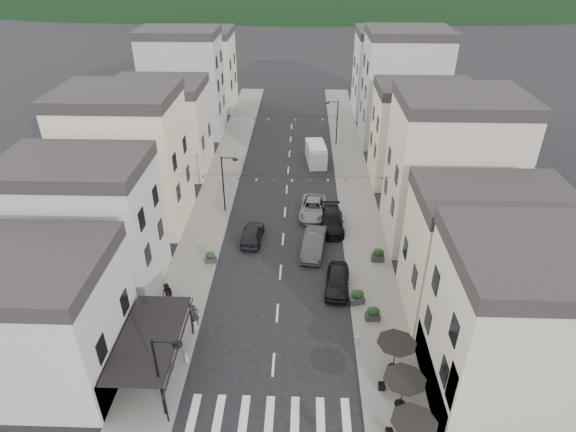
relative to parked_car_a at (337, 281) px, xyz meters
name	(u,v)px	position (x,y,z in m)	size (l,w,h in m)	color
sidewalk_left	(221,184)	(-12.10, 18.00, -0.72)	(4.00, 76.00, 0.12)	slate
sidewalk_right	(354,186)	(2.90, 18.00, -0.72)	(4.00, 76.00, 0.12)	slate
boutique_building	(16,325)	(-20.10, -9.00, 3.22)	(12.00, 8.00, 8.00)	beige
bistro_building	(528,336)	(9.90, -10.00, 4.22)	(10.00, 8.00, 10.00)	beige
boutique_awning	(153,338)	(-11.85, -9.00, 2.33)	(3.77, 7.50, 3.28)	black
buildings_row_left	(165,115)	(-19.10, 23.76, 5.34)	(10.20, 54.16, 14.00)	beige
buildings_row_right	(417,119)	(9.90, 22.60, 5.54)	(10.20, 54.16, 14.50)	beige
cafe_terrace	(404,382)	(3.10, -11.20, 1.58)	(2.50, 8.10, 2.53)	black
streetlamp_left_near	(162,371)	(-10.42, -12.00, 2.92)	(1.70, 0.56, 6.00)	black
streetlamp_left_far	(226,179)	(-10.42, 12.00, 2.92)	(1.70, 0.56, 6.00)	black
streetlamp_right_far	(335,119)	(1.22, 30.00, 2.92)	(1.70, 0.56, 6.00)	black
bollards	(273,366)	(-4.60, -8.50, -0.36)	(11.66, 10.26, 0.60)	gray
bunting_near	(283,180)	(-4.60, 8.00, 4.87)	(19.00, 0.28, 0.62)	black
bunting_far	(289,119)	(-4.60, 24.00, 4.87)	(19.00, 0.28, 0.62)	black
parked_car_a	(337,281)	(0.00, 0.00, 0.00)	(1.84, 4.58, 1.56)	black
parked_car_b	(314,244)	(-1.80, 5.11, 0.07)	(1.79, 5.13, 1.69)	#37373A
parked_car_c	(313,208)	(-1.80, 11.64, -0.02)	(2.51, 5.44, 1.51)	gray
parked_car_d	(332,221)	(0.00, 9.19, -0.01)	(2.14, 5.27, 1.53)	black
parked_car_e	(252,234)	(-7.40, 6.71, -0.02)	(1.79, 4.44, 1.51)	black
delivery_van	(316,153)	(-1.28, 24.39, 0.46)	(2.65, 5.48, 2.54)	silver
pedestrian_a	(195,315)	(-10.40, -4.53, 0.21)	(0.63, 0.42, 1.74)	black
pedestrian_b	(168,295)	(-12.85, -2.50, 0.32)	(0.95, 0.74, 1.96)	#241F2A
planter_la	(164,364)	(-11.55, -8.79, -0.13)	(1.04, 0.67, 1.09)	#2F2F32
planter_lb	(211,257)	(-10.60, 3.04, -0.14)	(0.97, 0.57, 1.06)	#2E2E30
planter_ra	(357,297)	(1.40, -1.83, -0.05)	(1.26, 0.91, 1.26)	#323235
planter_rb	(373,314)	(2.38, -3.61, -0.09)	(1.08, 0.64, 1.17)	#2A2A2D
planter_rc	(378,255)	(3.69, 3.75, -0.06)	(1.11, 0.64, 1.23)	#2D2D2F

